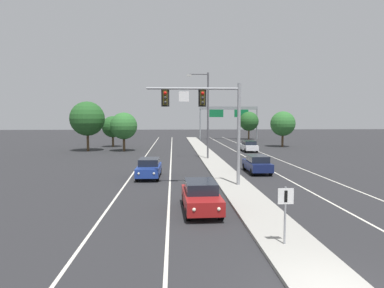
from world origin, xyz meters
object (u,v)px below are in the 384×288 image
median_sign_post (285,207)px  highway_sign_gantry (229,112)px  tree_far_left_b (124,126)px  tree_far_left_a (113,127)px  car_receding_navy (257,164)px  car_receding_white (249,146)px  car_oncoming_blue (149,168)px  tree_far_right_b (283,124)px  tree_far_right_a (249,121)px  overhead_signal_mast (210,112)px  car_oncoming_red (201,196)px  tree_far_left_c (87,119)px  street_lamp_median (206,110)px

median_sign_post → highway_sign_gantry: bearing=82.4°
tree_far_left_b → tree_far_left_a: bearing=111.4°
car_receding_navy → car_receding_white: same height
car_receding_white → tree_far_left_b: size_ratio=0.79×
car_oncoming_blue → highway_sign_gantry: highway_sign_gantry is taller
tree_far_right_b → tree_far_right_a: (-1.33, 19.38, 0.18)m
tree_far_right_b → tree_far_left_b: size_ratio=1.05×
highway_sign_gantry → tree_far_left_a: highway_sign_gantry is taller
tree_far_left_a → tree_far_right_b: bearing=-3.3°
car_receding_white → median_sign_post: bearing=-100.8°
overhead_signal_mast → median_sign_post: (1.63, -11.26, -3.72)m
highway_sign_gantry → overhead_signal_mast: bearing=-101.0°
car_oncoming_red → car_receding_navy: size_ratio=1.01×
tree_far_left_a → tree_far_left_b: 8.02m
car_receding_navy → tree_far_left_a: size_ratio=0.86×
overhead_signal_mast → car_receding_white: bearing=71.0°
tree_far_left_c → tree_far_left_b: (5.38, -0.58, -1.07)m
tree_far_right_b → tree_far_right_a: bearing=93.9°
street_lamp_median → overhead_signal_mast: bearing=-94.7°
car_oncoming_blue → street_lamp_median: bearing=63.3°
median_sign_post → tree_far_left_b: bearing=107.0°
car_oncoming_red → car_oncoming_blue: (-3.43, 10.08, 0.00)m
car_receding_navy → tree_far_left_b: bearing=126.0°
car_receding_white → car_receding_navy: bearing=-100.6°
highway_sign_gantry → tree_far_right_a: bearing=-9.3°
car_receding_white → tree_far_left_b: 18.49m
median_sign_post → car_oncoming_blue: size_ratio=0.49×
overhead_signal_mast → tree_far_left_b: size_ratio=1.26×
car_receding_white → tree_far_left_a: bearing=156.5°
car_receding_white → tree_far_right_b: bearing=45.1°
highway_sign_gantry → tree_far_right_b: bearing=-73.9°
street_lamp_median → tree_far_left_c: (-16.45, 11.06, -1.02)m
car_receding_white → tree_far_right_a: (6.16, 26.89, 3.28)m
car_oncoming_red → overhead_signal_mast: bearing=79.6°
overhead_signal_mast → tree_far_left_a: overhead_signal_mast is taller
car_receding_navy → tree_far_right_b: 28.40m
tree_far_right_a → tree_far_left_a: 32.53m
car_oncoming_blue → tree_far_right_b: (20.43, 27.89, 3.10)m
car_receding_navy → tree_far_left_a: 32.92m
street_lamp_median → tree_far_right_b: bearing=48.1°
median_sign_post → tree_far_left_a: (-14.34, 44.80, 1.80)m
tree_far_left_c → car_receding_navy: bearing=-46.0°
car_oncoming_blue → tree_far_right_a: size_ratio=0.72×
car_oncoming_blue → highway_sign_gantry: (14.62, 48.00, 5.34)m
car_oncoming_red → tree_far_right_b: tree_far_right_b is taller
car_receding_white → tree_far_left_c: bearing=174.4°
tree_far_left_a → highway_sign_gantry: bearing=39.0°
tree_far_left_b → overhead_signal_mast: bearing=-69.4°
overhead_signal_mast → highway_sign_gantry: highway_sign_gantry is taller
car_receding_white → tree_far_right_a: bearing=77.1°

